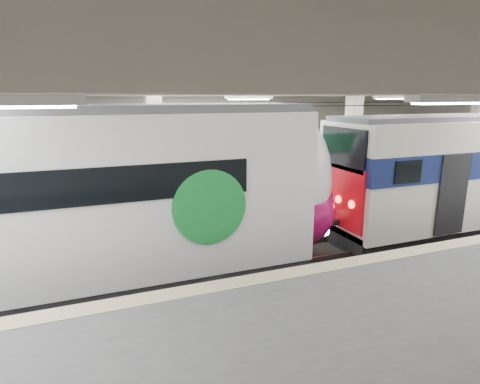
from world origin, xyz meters
name	(u,v)px	position (x,y,z in m)	size (l,w,h in m)	color
station_hall	(305,166)	(0.00, -1.74, 3.24)	(36.00, 24.00, 5.75)	black
modern_emu	(100,201)	(-4.98, 0.00, 2.35)	(15.01, 3.10, 4.78)	white
far_train	(97,166)	(-4.85, 5.50, 2.40)	(14.71, 3.47, 4.64)	white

